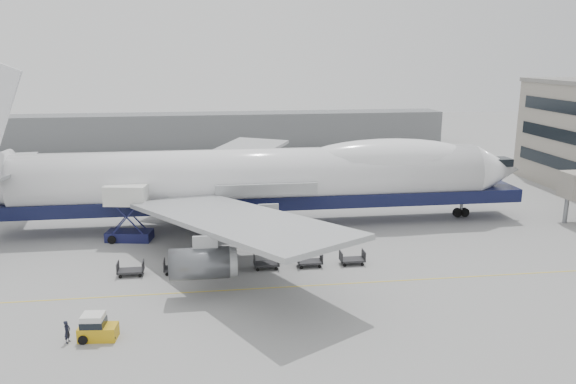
{
  "coord_description": "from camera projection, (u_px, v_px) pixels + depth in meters",
  "views": [
    {
      "loc": [
        -4.74,
        -49.93,
        19.33
      ],
      "look_at": [
        2.97,
        6.0,
        5.33
      ],
      "focal_mm": 35.0,
      "sensor_mm": 36.0,
      "label": 1
    }
  ],
  "objects": [
    {
      "name": "dolly_2",
      "position": [
        222.0,
        265.0,
        51.12
      ],
      "size": [
        2.3,
        1.35,
        1.3
      ],
      "color": "#2D2D30",
      "rests_on": "ground"
    },
    {
      "name": "dolly_4",
      "position": [
        310.0,
        261.0,
        52.19
      ],
      "size": [
        2.3,
        1.35,
        1.3
      ],
      "color": "#2D2D30",
      "rests_on": "ground"
    },
    {
      "name": "airliner",
      "position": [
        260.0,
        178.0,
        63.56
      ],
      "size": [
        67.0,
        55.3,
        19.98
      ],
      "color": "white",
      "rests_on": "ground"
    },
    {
      "name": "baggage_tug",
      "position": [
        96.0,
        328.0,
        38.82
      ],
      "size": [
        2.69,
        1.63,
        1.88
      ],
      "rotation": [
        0.0,
        0.0,
        -0.1
      ],
      "color": "gold",
      "rests_on": "ground"
    },
    {
      "name": "ground_worker",
      "position": [
        67.0,
        332.0,
        38.38
      ],
      "size": [
        0.53,
        0.66,
        1.6
      ],
      "primitive_type": "imported",
      "rotation": [
        0.0,
        0.0,
        1.29
      ],
      "color": "black",
      "rests_on": "ground"
    },
    {
      "name": "ground",
      "position": [
        266.0,
        262.0,
        53.29
      ],
      "size": [
        260.0,
        260.0,
        0.0
      ],
      "primitive_type": "plane",
      "color": "gray",
      "rests_on": "ground"
    },
    {
      "name": "apron_line",
      "position": [
        273.0,
        288.0,
        47.52
      ],
      "size": [
        60.0,
        0.15,
        0.01
      ],
      "primitive_type": "cube",
      "color": "gold",
      "rests_on": "ground"
    },
    {
      "name": "dolly_5",
      "position": [
        352.0,
        259.0,
        52.73
      ],
      "size": [
        2.3,
        1.35,
        1.3
      ],
      "color": "#2D2D30",
      "rests_on": "ground"
    },
    {
      "name": "traffic_cone",
      "position": [
        80.0,
        329.0,
        39.96
      ],
      "size": [
        0.34,
        0.34,
        0.51
      ],
      "rotation": [
        0.0,
        0.0,
        0.05
      ],
      "color": "#E8530C",
      "rests_on": "ground"
    },
    {
      "name": "dolly_3",
      "position": [
        266.0,
        263.0,
        51.65
      ],
      "size": [
        2.3,
        1.35,
        1.3
      ],
      "color": "#2D2D30",
      "rests_on": "ground"
    },
    {
      "name": "dolly_1",
      "position": [
        177.0,
        268.0,
        50.58
      ],
      "size": [
        2.3,
        1.35,
        1.3
      ],
      "color": "#2D2D30",
      "rests_on": "ground"
    },
    {
      "name": "catering_truck",
      "position": [
        128.0,
        209.0,
        58.84
      ],
      "size": [
        5.01,
        3.84,
        6.03
      ],
      "rotation": [
        0.0,
        0.0,
        -0.18
      ],
      "color": "#171945",
      "rests_on": "ground"
    },
    {
      "name": "dolly_0",
      "position": [
        131.0,
        270.0,
        50.04
      ],
      "size": [
        2.3,
        1.35,
        1.3
      ],
      "color": "#2D2D30",
      "rests_on": "ground"
    },
    {
      "name": "hangar",
      "position": [
        186.0,
        130.0,
        118.42
      ],
      "size": [
        110.0,
        8.0,
        7.0
      ],
      "primitive_type": "cube",
      "color": "slate",
      "rests_on": "ground"
    }
  ]
}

